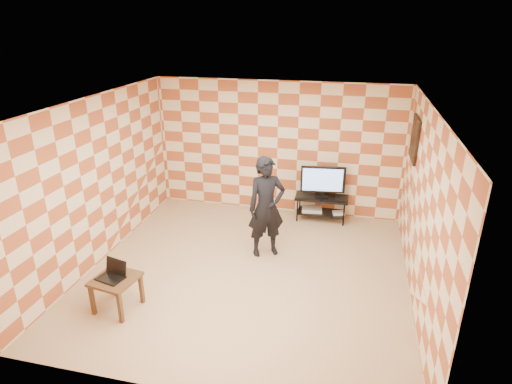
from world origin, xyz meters
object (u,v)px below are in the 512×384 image
Objects in this scene: tv_stand at (321,203)px; person at (266,207)px; side_table at (116,283)px; tv at (323,180)px.

tv_stand is 1.82m from person.
tv_stand is at bearing 54.59° from side_table.
person is (-0.80, -1.56, 0.51)m from tv_stand.
tv_stand is 0.60× the size of person.
tv_stand is 4.33m from side_table.
tv reaches higher than tv_stand.
tv_stand is 1.20× the size of tv.
side_table is at bearing -125.43° from tv.
tv_stand is at bearing 34.05° from person.
person reaches higher than tv.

